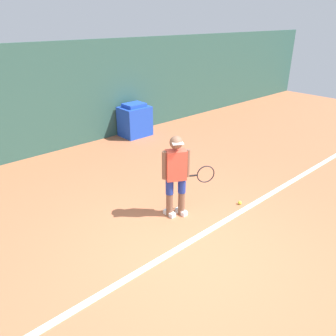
{
  "coord_description": "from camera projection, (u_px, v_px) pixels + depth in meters",
  "views": [
    {
      "loc": [
        -2.9,
        -2.72,
        3.24
      ],
      "look_at": [
        0.55,
        1.13,
        0.85
      ],
      "focal_mm": 35.0,
      "sensor_mm": 36.0,
      "label": 1
    }
  ],
  "objects": [
    {
      "name": "covered_chair",
      "position": [
        135.0,
        120.0,
        9.66
      ],
      "size": [
        0.84,
        0.67,
        0.97
      ],
      "color": "blue",
      "rests_on": "ground_plane"
    },
    {
      "name": "tennis_player",
      "position": [
        177.0,
        173.0,
        5.57
      ],
      "size": [
        0.84,
        0.52,
        1.49
      ],
      "rotation": [
        0.0,
        0.0,
        -0.5
      ],
      "color": "brown",
      "rests_on": "ground_plane"
    },
    {
      "name": "ground_plane",
      "position": [
        191.0,
        252.0,
        4.96
      ],
      "size": [
        24.0,
        24.0,
        0.0
      ],
      "primitive_type": "plane",
      "color": "#B76642"
    },
    {
      "name": "tennis_ball",
      "position": [
        240.0,
        203.0,
        6.21
      ],
      "size": [
        0.07,
        0.07,
        0.07
      ],
      "color": "#D1E533",
      "rests_on": "ground_plane"
    },
    {
      "name": "court_baseline",
      "position": [
        182.0,
        246.0,
        5.08
      ],
      "size": [
        21.6,
        0.1,
        0.01
      ],
      "color": "white",
      "rests_on": "ground_plane"
    },
    {
      "name": "back_wall",
      "position": [
        36.0,
        102.0,
        8.0
      ],
      "size": [
        24.0,
        0.1,
        2.72
      ],
      "color": "#2D564C",
      "rests_on": "ground_plane"
    }
  ]
}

